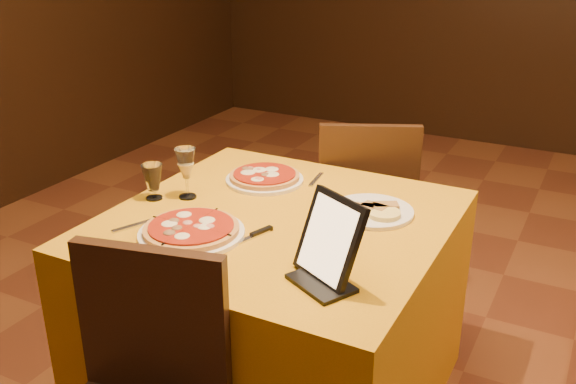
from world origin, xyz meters
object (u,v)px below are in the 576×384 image
at_px(water_glass, 153,182).
at_px(tablet, 330,239).
at_px(wine_glass, 186,173).
at_px(main_table, 278,312).
at_px(pizza_near, 191,231).
at_px(chair_main_far, 364,208).
at_px(pizza_far, 265,178).

xyz_separation_m(water_glass, tablet, (0.79, -0.22, 0.06)).
bearing_deg(tablet, wine_glass, -174.77).
relative_size(main_table, water_glass, 8.46).
xyz_separation_m(main_table, pizza_near, (-0.18, -0.24, 0.39)).
relative_size(main_table, wine_glass, 5.79).
xyz_separation_m(main_table, wine_glass, (-0.37, 0.00, 0.47)).
relative_size(chair_main_far, pizza_far, 3.05).
xyz_separation_m(main_table, tablet, (0.32, -0.28, 0.49)).
height_order(pizza_near, wine_glass, wine_glass).
bearing_deg(main_table, tablet, -41.92).
bearing_deg(pizza_far, pizza_near, -87.48).
distance_m(wine_glass, tablet, 0.74).
height_order(chair_main_far, pizza_near, chair_main_far).
height_order(water_glass, tablet, tablet).
xyz_separation_m(wine_glass, water_glass, (-0.10, -0.07, -0.03)).
relative_size(main_table, pizza_far, 3.68).
distance_m(chair_main_far, water_glass, 1.07).
height_order(main_table, wine_glass, wine_glass).
bearing_deg(water_glass, tablet, -15.64).
distance_m(chair_main_far, pizza_near, 1.14).
bearing_deg(pizza_far, main_table, -53.08).
distance_m(main_table, tablet, 0.65).
bearing_deg(wine_glass, tablet, -22.62).
height_order(chair_main_far, pizza_far, chair_main_far).
height_order(wine_glass, water_glass, wine_glass).
bearing_deg(tablet, chair_main_far, 133.62).
bearing_deg(pizza_far, water_glass, -129.22).
bearing_deg(chair_main_far, water_glass, 38.05).
height_order(main_table, water_glass, water_glass).
distance_m(pizza_far, water_glass, 0.43).
xyz_separation_m(pizza_near, water_glass, (-0.29, 0.18, 0.05)).
distance_m(main_table, wine_glass, 0.60).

